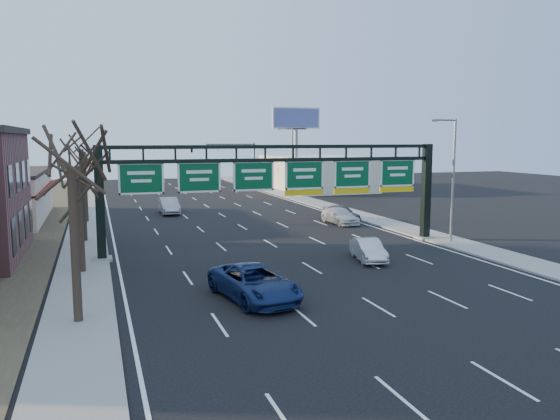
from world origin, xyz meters
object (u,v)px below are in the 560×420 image
object	(u,v)px
car_blue_suv	(254,283)
car_white_wagon	(340,216)
sign_gantry	(281,182)
car_silver_sedan	(368,250)

from	to	relation	value
car_blue_suv	car_white_wagon	world-z (taller)	car_blue_suv
sign_gantry	car_white_wagon	xyz separation A→B (m)	(8.68, 9.07, -3.94)
car_silver_sedan	car_white_wagon	size ratio (longest dim) A/B	0.86
car_blue_suv	car_silver_sedan	size ratio (longest dim) A/B	1.43
car_blue_suv	car_silver_sedan	distance (m)	10.76
car_blue_suv	car_white_wagon	bearing A→B (deg)	44.92
car_blue_suv	car_white_wagon	size ratio (longest dim) A/B	1.23
sign_gantry	car_blue_suv	size ratio (longest dim) A/B	4.18
car_blue_suv	car_silver_sedan	bearing A→B (deg)	21.85
sign_gantry	car_white_wagon	world-z (taller)	sign_gantry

